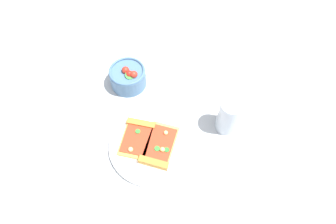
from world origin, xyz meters
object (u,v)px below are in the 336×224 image
object	(u,v)px
plate	(152,144)
pizza_slice_near	(137,136)
salad_bowl	(128,77)
soda_glass	(229,116)
pizza_slice_far	(159,148)

from	to	relation	value
plate	pizza_slice_near	world-z (taller)	pizza_slice_near
pizza_slice_near	salad_bowl	size ratio (longest dim) A/B	1.19
plate	soda_glass	bearing A→B (deg)	40.60
plate	pizza_slice_far	world-z (taller)	pizza_slice_far
pizza_slice_far	plate	bearing A→B (deg)	161.66
pizza_slice_far	salad_bowl	world-z (taller)	salad_bowl
pizza_slice_far	pizza_slice_near	bearing A→B (deg)	173.44
pizza_slice_near	pizza_slice_far	world-z (taller)	same
plate	pizza_slice_far	distance (m)	0.03
soda_glass	pizza_slice_near	bearing A→B (deg)	-145.97
plate	pizza_slice_near	bearing A→B (deg)	-179.96
pizza_slice_far	soda_glass	distance (m)	0.23
soda_glass	salad_bowl	bearing A→B (deg)	176.38
plate	soda_glass	size ratio (longest dim) A/B	2.09
pizza_slice_near	soda_glass	distance (m)	0.29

